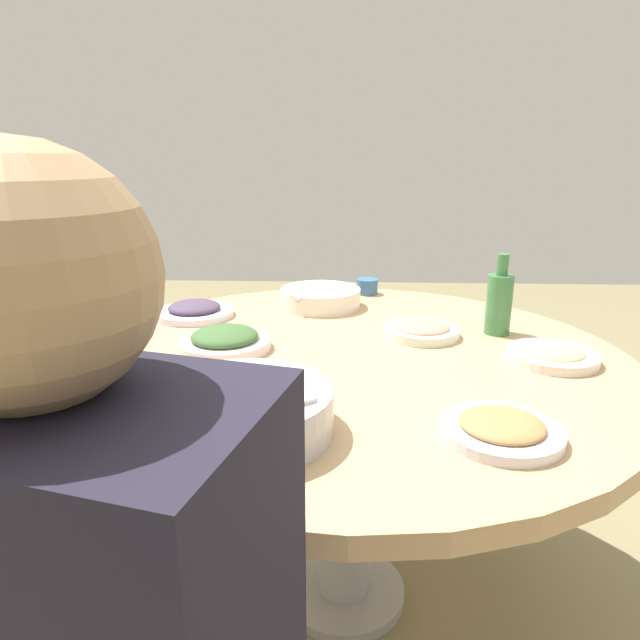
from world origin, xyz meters
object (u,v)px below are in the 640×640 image
green_bottle (499,302)px  diner_left (64,297)px  dish_eggplant (194,310)px  dish_noodles (552,355)px  dish_greens (225,340)px  tea_cup_far (367,287)px  soup_bowl (321,298)px  rice_bowl (244,410)px  dish_tofu_braise (501,429)px  dish_shrimp (422,330)px  round_dining_table (346,388)px  stool_for_diner_left (85,449)px  tea_cup_near (117,325)px

green_bottle → diner_left: diner_left is taller
dish_eggplant → dish_noodles: bearing=-109.8°
dish_noodles → green_bottle: green_bottle is taller
dish_greens → tea_cup_far: 0.70m
dish_eggplant → soup_bowl: bearing=-71.6°
rice_bowl → dish_tofu_braise: bearing=-89.7°
green_bottle → dish_shrimp: bearing=99.3°
round_dining_table → dish_shrimp: 0.27m
dish_eggplant → diner_left: size_ratio=0.30×
dish_tofu_braise → dish_noodles: (0.37, -0.22, -0.00)m
dish_eggplant → stool_for_diner_left: bearing=79.2°
round_dining_table → dish_tofu_braise: bearing=-147.6°
rice_bowl → tea_cup_far: 1.04m
round_dining_table → dish_tofu_braise: 0.50m
dish_shrimp → dish_greens: bearing=104.2°
tea_cup_far → stool_for_diner_left: 1.12m
dish_shrimp → tea_cup_far: 0.48m
tea_cup_near → stool_for_diner_left: 0.65m
soup_bowl → tea_cup_near: size_ratio=4.07×
round_dining_table → dish_noodles: dish_noodles is taller
soup_bowl → dish_greens: bearing=151.9°
tea_cup_far → dish_eggplant: bearing=119.8°
soup_bowl → tea_cup_far: (0.18, -0.15, -0.00)m
soup_bowl → green_bottle: (-0.25, -0.49, 0.06)m
soup_bowl → dish_tofu_braise: size_ratio=1.22×
round_dining_table → dish_eggplant: dish_eggplant is taller
green_bottle → stool_for_diner_left: (0.21, 1.29, -0.59)m
dish_shrimp → dish_eggplant: bearing=76.1°
round_dining_table → dish_shrimp: size_ratio=6.91×
tea_cup_far → rice_bowl: bearing=166.1°
green_bottle → diner_left: size_ratio=0.28×
dish_greens → dish_tofu_braise: size_ratio=1.10×
dish_tofu_braise → green_bottle: size_ratio=0.96×
dish_shrimp → tea_cup_near: size_ratio=3.19×
green_bottle → tea_cup_near: 1.02m
rice_bowl → stool_for_diner_left: 1.20m
dish_greens → diner_left: (0.37, 0.59, 0.01)m
rice_bowl → stool_for_diner_left: size_ratio=0.70×
dish_shrimp → green_bottle: 0.22m
dish_eggplant → diner_left: diner_left is taller
diner_left → dish_eggplant: bearing=-100.8°
soup_bowl → green_bottle: green_bottle is taller
dish_greens → rice_bowl: bearing=-163.9°
dish_greens → dish_eggplant: size_ratio=0.98×
tea_cup_near → diner_left: bearing=46.1°
dish_greens → tea_cup_near: size_ratio=3.67×
dish_shrimp → round_dining_table: bearing=124.0°
dish_eggplant → rice_bowl: bearing=-158.9°
dish_shrimp → tea_cup_far: (0.46, 0.13, 0.01)m
round_dining_table → diner_left: diner_left is taller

